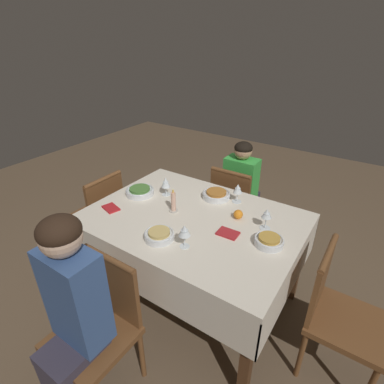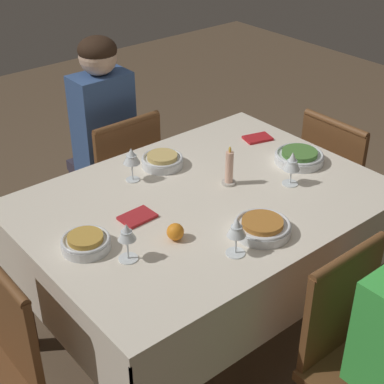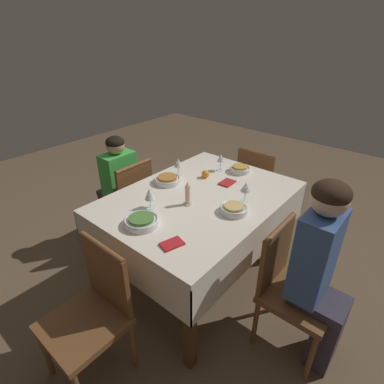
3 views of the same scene
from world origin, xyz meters
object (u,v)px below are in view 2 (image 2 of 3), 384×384
(chair_south, at_px, (118,179))
(chair_north, at_px, (363,357))
(napkin_spare_side, at_px, (258,138))
(bowl_east, at_px, (86,243))
(chair_west, at_px, (342,181))
(wine_glass_east, at_px, (127,234))
(wine_glass_north, at_px, (237,229))
(bowl_north, at_px, (262,227))
(napkin_red_folded, at_px, (137,217))
(orange_fruit, at_px, (175,232))
(wine_glass_south, at_px, (131,157))
(person_adult_denim, at_px, (100,134))
(candle_centerpiece, at_px, (229,170))
(bowl_south, at_px, (162,160))
(wine_glass_west, at_px, (292,162))
(bowl_west, at_px, (299,157))
(dining_table, at_px, (203,216))

(chair_south, bearing_deg, chair_north, 88.95)
(napkin_spare_side, bearing_deg, bowl_east, 12.52)
(chair_west, height_order, wine_glass_east, wine_glass_east)
(chair_south, bearing_deg, wine_glass_north, 77.99)
(chair_west, bearing_deg, bowl_north, 109.89)
(wine_glass_north, xyz_separation_m, napkin_red_folded, (0.14, -0.41, -0.10))
(orange_fruit, relative_size, napkin_red_folded, 0.47)
(wine_glass_south, height_order, napkin_spare_side, wine_glass_south)
(person_adult_denim, xyz_separation_m, napkin_red_folded, (0.39, 0.91, 0.10))
(wine_glass_east, bearing_deg, orange_fruit, 176.75)
(person_adult_denim, bearing_deg, wine_glass_south, 70.45)
(chair_north, height_order, candle_centerpiece, candle_centerpiece)
(wine_glass_north, bearing_deg, orange_fruit, -61.74)
(chair_north, bearing_deg, wine_glass_north, 116.38)
(chair_west, bearing_deg, bowl_south, 72.94)
(wine_glass_west, distance_m, bowl_east, 0.92)
(chair_west, height_order, candle_centerpiece, candle_centerpiece)
(wine_glass_east, distance_m, napkin_spare_side, 1.10)
(napkin_red_folded, relative_size, napkin_spare_side, 0.91)
(chair_south, distance_m, napkin_red_folded, 0.90)
(wine_glass_north, bearing_deg, candle_centerpiece, -129.83)
(bowl_east, bearing_deg, bowl_south, -150.88)
(bowl_north, relative_size, candle_centerpiece, 1.22)
(bowl_south, relative_size, wine_glass_west, 1.24)
(wine_glass_west, bearing_deg, bowl_west, -148.53)
(dining_table, relative_size, candle_centerpiece, 8.26)
(bowl_north, bearing_deg, chair_south, -94.30)
(candle_centerpiece, xyz_separation_m, napkin_red_folded, (0.45, -0.03, -0.06))
(chair_north, distance_m, chair_west, 1.25)
(chair_south, xyz_separation_m, candle_centerpiece, (-0.07, 0.79, 0.37))
(candle_centerpiece, bearing_deg, orange_fruit, 22.13)
(chair_west, relative_size, napkin_spare_side, 5.80)
(chair_north, distance_m, wine_glass_south, 1.19)
(orange_fruit, bearing_deg, wine_glass_south, -105.48)
(chair_south, distance_m, candle_centerpiece, 0.87)
(chair_west, height_order, wine_glass_south, wine_glass_south)
(bowl_north, bearing_deg, orange_fruit, -32.73)
(chair_west, xyz_separation_m, bowl_west, (0.46, 0.07, 0.33))
(chair_south, bearing_deg, bowl_south, 83.59)
(napkin_red_folded, bearing_deg, orange_fruit, 98.06)
(wine_glass_north, distance_m, wine_glass_east, 0.38)
(wine_glass_south, xyz_separation_m, bowl_north, (-0.14, 0.63, -0.08))
(dining_table, bearing_deg, bowl_west, 175.23)
(wine_glass_north, bearing_deg, bowl_east, -42.44)
(dining_table, distance_m, wine_glass_south, 0.39)
(wine_glass_west, distance_m, napkin_spare_side, 0.45)
(chair_north, xyz_separation_m, candle_centerpiece, (-0.10, -0.82, 0.37))
(chair_west, bearing_deg, person_adult_denim, 44.53)
(candle_centerpiece, relative_size, napkin_red_folded, 1.29)
(chair_west, relative_size, napkin_red_folded, 6.35)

